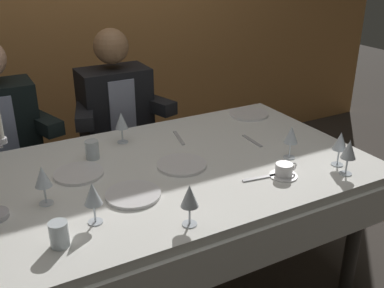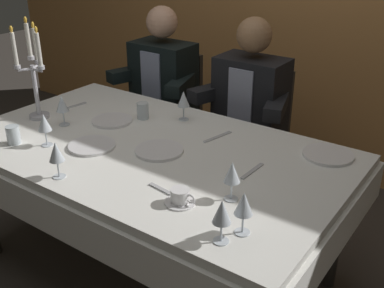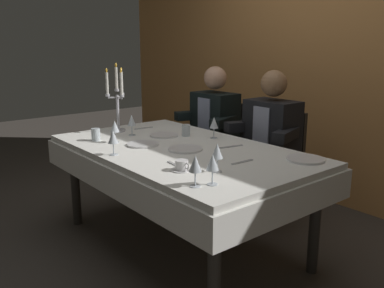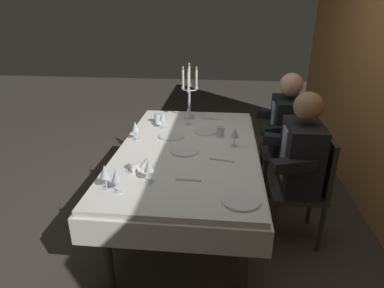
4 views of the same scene
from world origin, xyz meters
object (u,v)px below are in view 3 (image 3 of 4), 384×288
object	(u,v)px
coffee_cup_0	(182,166)
seated_diner_1	(272,133)
dinner_plate_1	(185,149)
wine_glass_0	(213,163)
wine_glass_3	(217,152)
wine_glass_4	(132,121)
wine_glass_5	(113,137)
dining_table	(180,164)
wine_glass_6	(195,165)
wine_glass_1	(115,127)
dinner_plate_0	(143,144)
water_tumbler_1	(96,135)
dinner_plate_2	(164,135)
dinner_plate_3	(306,159)
wine_glass_2	(214,123)
water_tumbler_0	(186,130)
seated_diner_0	(215,121)
candelabra	(117,102)

from	to	relation	value
coffee_cup_0	seated_diner_1	size ratio (longest dim) A/B	0.11
dinner_plate_1	wine_glass_0	world-z (taller)	wine_glass_0
wine_glass_3	wine_glass_4	bearing A→B (deg)	173.46
wine_glass_5	dining_table	bearing A→B (deg)	76.05
wine_glass_3	wine_glass_6	distance (m)	0.28
dining_table	wine_glass_6	xyz separation A→B (m)	(0.69, -0.44, 0.23)
wine_glass_1	seated_diner_1	bearing A→B (deg)	67.20
wine_glass_0	wine_glass_6	world-z (taller)	same
dining_table	coffee_cup_0	distance (m)	0.56
dinner_plate_0	wine_glass_5	xyz separation A→B (m)	(0.11, -0.29, 0.11)
wine_glass_5	seated_diner_1	xyz separation A→B (m)	(0.19, 1.34, -0.12)
dining_table	wine_glass_4	bearing A→B (deg)	-173.99
wine_glass_1	water_tumbler_1	size ratio (longest dim) A/B	1.79
dinner_plate_1	coffee_cup_0	xyz separation A→B (m)	(0.35, -0.31, 0.02)
dinner_plate_2	coffee_cup_0	distance (m)	0.91
dinner_plate_1	coffee_cup_0	world-z (taller)	coffee_cup_0
dinner_plate_3	wine_glass_2	xyz separation A→B (m)	(-0.81, -0.03, 0.11)
wine_glass_3	water_tumbler_0	bearing A→B (deg)	152.04
wine_glass_1	seated_diner_0	distance (m)	1.19
wine_glass_2	water_tumbler_1	xyz separation A→B (m)	(-0.50, -0.73, -0.07)
wine_glass_3	water_tumbler_1	bearing A→B (deg)	-171.35
wine_glass_1	water_tumbler_0	world-z (taller)	wine_glass_1
wine_glass_6	seated_diner_1	size ratio (longest dim) A/B	0.13
dinner_plate_0	water_tumbler_1	distance (m)	0.39
wine_glass_5	wine_glass_6	bearing A→B (deg)	1.33
dinner_plate_1	wine_glass_2	bearing A→B (deg)	110.06
seated_diner_1	wine_glass_6	bearing A→B (deg)	-65.20
dining_table	wine_glass_1	world-z (taller)	wine_glass_1
coffee_cup_0	dinner_plate_2	bearing A→B (deg)	150.76
wine_glass_2	seated_diner_0	xyz separation A→B (m)	(-0.55, 0.51, -0.12)
dinner_plate_0	seated_diner_1	bearing A→B (deg)	74.25
dinner_plate_2	wine_glass_6	world-z (taller)	wine_glass_6
dinner_plate_0	dinner_plate_1	size ratio (longest dim) A/B	0.99
candelabra	water_tumbler_1	bearing A→B (deg)	-58.58
coffee_cup_0	dinner_plate_3	bearing A→B (deg)	66.23
wine_glass_5	coffee_cup_0	world-z (taller)	wine_glass_5
seated_diner_1	wine_glass_2	bearing A→B (deg)	-105.35
wine_glass_5	dinner_plate_3	bearing A→B (deg)	44.77
dinner_plate_3	wine_glass_6	bearing A→B (deg)	-94.17
wine_glass_1	water_tumbler_0	size ratio (longest dim) A/B	1.79
candelabra	wine_glass_0	distance (m)	1.49
seated_diner_1	dinner_plate_3	bearing A→B (deg)	-35.86
dinner_plate_0	wine_glass_3	bearing A→B (deg)	-1.41
dinner_plate_0	wine_glass_4	bearing A→B (deg)	161.42
dinner_plate_2	dinner_plate_3	bearing A→B (deg)	13.96
dinner_plate_2	wine_glass_3	size ratio (longest dim) A/B	1.34
dinner_plate_3	seated_diner_1	bearing A→B (deg)	144.14
water_tumbler_0	coffee_cup_0	xyz separation A→B (m)	(0.69, -0.58, -0.02)
wine_glass_0	coffee_cup_0	bearing A→B (deg)	174.18
water_tumbler_1	seated_diner_0	size ratio (longest dim) A/B	0.07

